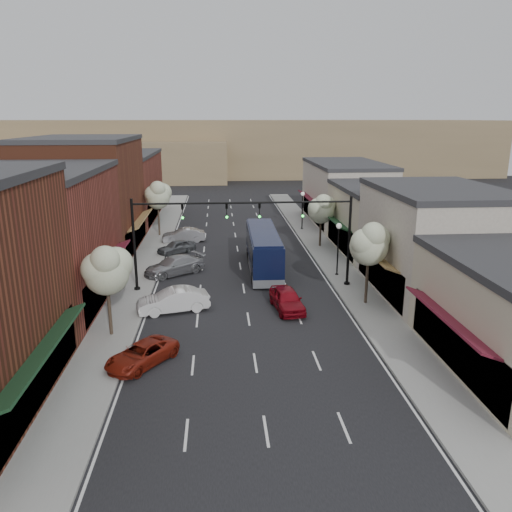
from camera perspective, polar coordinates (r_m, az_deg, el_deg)
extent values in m
plane|color=black|center=(30.70, -0.64, -8.66)|extent=(160.00, 160.00, 0.00)
cube|color=gray|center=(48.55, -12.02, 0.27)|extent=(2.80, 73.00, 0.15)
cube|color=gray|center=(49.16, 7.76, 0.66)|extent=(2.80, 73.00, 0.15)
cube|color=gray|center=(48.38, -10.38, 0.30)|extent=(0.25, 73.00, 0.17)
cube|color=gray|center=(48.89, 6.15, 0.63)|extent=(0.25, 73.00, 0.17)
cube|color=black|center=(24.24, -24.52, -12.93)|extent=(0.60, 11.90, 2.60)
cube|color=#173A1F|center=(23.33, -23.07, -9.77)|extent=(1.07, 9.80, 0.49)
cube|color=brown|center=(37.07, -23.97, 1.59)|extent=(9.00, 14.00, 9.00)
cube|color=#2D2D30|center=(36.34, -24.78, 8.80)|extent=(9.20, 14.10, 0.40)
cube|color=black|center=(36.63, -17.27, -2.63)|extent=(0.60, 11.90, 2.60)
cube|color=maroon|center=(36.04, -16.22, -0.35)|extent=(1.07, 9.80, 0.49)
cube|color=brown|center=(50.09, -18.88, 6.29)|extent=(9.00, 14.00, 10.50)
cube|color=#2D2D30|center=(49.59, -19.44, 12.51)|extent=(9.20, 14.10, 0.40)
cube|color=black|center=(49.88, -13.84, 2.37)|extent=(0.60, 11.90, 2.60)
cube|color=olive|center=(49.45, -13.04, 4.08)|extent=(1.07, 9.80, 0.49)
cube|color=brown|center=(65.72, -15.42, 7.49)|extent=(9.00, 18.00, 8.00)
cube|color=#2D2D30|center=(65.30, -15.68, 11.13)|extent=(9.20, 18.10, 0.40)
cube|color=black|center=(65.41, -11.64, 5.56)|extent=(0.60, 15.30, 2.60)
cube|color=#173A1F|center=(65.08, -11.01, 6.88)|extent=(1.07, 12.60, 0.49)
cube|color=black|center=(27.26, 22.26, -9.45)|extent=(0.60, 10.20, 2.60)
cube|color=maroon|center=(26.35, 21.02, -6.65)|extent=(1.07, 8.40, 0.49)
cube|color=#BFB3A4|center=(38.38, 19.75, 1.31)|extent=(8.00, 12.00, 7.50)
cube|color=#2D2D30|center=(37.66, 20.30, 7.14)|extent=(8.20, 12.10, 0.40)
cube|color=black|center=(37.60, 14.29, -1.94)|extent=(0.60, 10.20, 2.60)
cube|color=olive|center=(36.94, 13.27, 0.24)|extent=(1.07, 8.40, 0.49)
cube|color=#B7AC91|center=(49.45, 14.15, 3.90)|extent=(8.00, 12.00, 6.00)
cube|color=#2D2D30|center=(48.93, 14.40, 7.57)|extent=(8.20, 12.10, 0.40)
cube|color=black|center=(48.71, 9.90, 2.28)|extent=(0.60, 10.20, 2.60)
cube|color=#173A1F|center=(48.20, 9.06, 4.00)|extent=(1.07, 8.40, 0.49)
cube|color=#BFB3A4|center=(62.60, 10.20, 6.96)|extent=(8.00, 16.00, 7.00)
cube|color=#2D2D30|center=(62.17, 10.36, 10.33)|extent=(8.20, 16.10, 0.40)
cube|color=black|center=(62.09, 6.79, 5.25)|extent=(0.60, 13.60, 2.60)
cube|color=maroon|center=(61.69, 6.10, 6.61)|extent=(1.07, 11.20, 0.49)
cube|color=#7A6647|center=(118.14, -3.55, 12.32)|extent=(120.00, 30.00, 12.00)
cube|color=#7A6647|center=(108.80, -16.93, 10.36)|extent=(50.00, 20.00, 8.00)
cylinder|color=black|center=(39.27, 10.33, -3.18)|extent=(0.44, 0.44, 0.30)
cylinder|color=black|center=(38.34, 10.57, 1.57)|extent=(0.20, 0.20, 7.00)
cylinder|color=black|center=(36.89, 4.76, 6.16)|extent=(8.00, 0.14, 0.14)
imported|color=black|center=(37.06, 5.35, 5.24)|extent=(0.18, 0.46, 1.10)
sphere|color=#19E533|center=(37.02, 5.37, 4.57)|extent=(0.18, 0.18, 0.18)
imported|color=black|center=(36.66, 0.40, 5.20)|extent=(0.18, 0.46, 1.10)
sphere|color=#19E533|center=(36.62, 0.41, 4.52)|extent=(0.18, 0.18, 0.18)
cylinder|color=black|center=(38.54, -13.41, -3.72)|extent=(0.44, 0.44, 0.30)
cylinder|color=black|center=(37.59, -13.73, 1.11)|extent=(0.20, 0.20, 7.00)
cylinder|color=black|center=(36.50, -7.81, 5.97)|extent=(8.00, 0.14, 0.14)
imported|color=black|center=(36.63, -8.40, 5.02)|extent=(0.18, 0.46, 1.10)
sphere|color=#19E533|center=(36.59, -8.39, 4.34)|extent=(0.18, 0.18, 0.18)
imported|color=black|center=(36.55, -3.37, 5.14)|extent=(0.18, 0.46, 1.10)
sphere|color=#19E533|center=(36.51, -3.36, 4.46)|extent=(0.18, 0.18, 0.18)
cylinder|color=#47382B|center=(35.17, 12.55, -2.60)|extent=(0.20, 0.20, 3.71)
sphere|color=#AEBE92|center=(34.53, 12.77, 1.06)|extent=(2.60, 2.60, 2.60)
sphere|color=#AEBE92|center=(34.85, 13.46, 1.93)|extent=(2.00, 2.00, 2.00)
sphere|color=#AEBE92|center=(34.06, 12.31, 1.49)|extent=(1.90, 1.90, 1.90)
sphere|color=#AEBE92|center=(33.88, 13.27, 2.37)|extent=(1.70, 1.70, 1.70)
cylinder|color=#47382B|center=(50.19, 7.36, 2.85)|extent=(0.20, 0.20, 3.33)
sphere|color=#AEBE92|center=(49.78, 7.45, 5.19)|extent=(2.60, 2.60, 2.60)
sphere|color=#AEBE92|center=(50.10, 7.96, 5.72)|extent=(2.00, 2.00, 2.00)
sphere|color=#AEBE92|center=(49.36, 7.07, 5.48)|extent=(1.90, 1.90, 1.90)
sphere|color=#AEBE92|center=(49.18, 7.71, 6.03)|extent=(1.70, 1.70, 1.70)
cylinder|color=#47382B|center=(30.67, -16.40, -5.79)|extent=(0.20, 0.20, 3.52)
sphere|color=#AEBE92|center=(29.96, -16.72, -1.86)|extent=(2.60, 2.60, 2.60)
sphere|color=#AEBE92|center=(30.01, -15.74, -0.88)|extent=(2.00, 2.00, 2.00)
sphere|color=#AEBE92|center=(29.68, -17.64, -1.44)|extent=(1.90, 1.90, 1.90)
sphere|color=#AEBE92|center=(29.23, -16.86, -0.51)|extent=(1.70, 1.70, 1.70)
cylinder|color=#47382B|center=(55.37, -11.05, 4.15)|extent=(0.20, 0.20, 3.84)
sphere|color=#AEBE92|center=(54.96, -11.18, 6.60)|extent=(2.60, 2.60, 2.60)
sphere|color=#AEBE92|center=(55.13, -10.65, 7.16)|extent=(2.00, 2.00, 2.00)
sphere|color=#AEBE92|center=(54.66, -11.65, 6.91)|extent=(1.90, 1.90, 1.90)
sphere|color=#AEBE92|center=(54.32, -11.18, 7.53)|extent=(1.70, 1.70, 1.70)
cylinder|color=black|center=(41.54, 9.21, -2.15)|extent=(0.28, 0.28, 0.20)
cylinder|color=black|center=(41.01, 9.32, 0.38)|extent=(0.12, 0.12, 4.00)
sphere|color=white|center=(40.49, 9.46, 3.41)|extent=(0.44, 0.44, 0.44)
cylinder|color=black|center=(58.11, 5.26, 3.07)|extent=(0.28, 0.28, 0.20)
cylinder|color=black|center=(57.73, 5.31, 4.91)|extent=(0.12, 0.12, 4.00)
sphere|color=white|center=(57.37, 5.36, 7.09)|extent=(0.44, 0.44, 0.44)
cube|color=black|center=(42.38, 0.84, 0.85)|extent=(2.53, 11.08, 2.77)
cube|color=#595B60|center=(42.74, 0.83, -0.87)|extent=(2.55, 11.10, 0.64)
cube|color=black|center=(42.29, 0.84, 1.34)|extent=(2.58, 10.20, 1.01)
cube|color=black|center=(42.04, 0.85, 2.75)|extent=(2.33, 10.64, 0.23)
cube|color=black|center=(36.97, 1.50, -0.46)|extent=(1.92, 0.10, 1.11)
cylinder|color=black|center=(38.99, -0.32, -2.54)|extent=(0.31, 0.96, 0.96)
cylinder|color=black|center=(39.17, 2.86, -2.48)|extent=(0.31, 0.96, 0.96)
cylinder|color=black|center=(46.04, -0.85, 0.30)|extent=(0.31, 0.96, 0.96)
cylinder|color=black|center=(46.19, 1.84, 0.34)|extent=(0.31, 0.96, 0.96)
cylinder|color=black|center=(44.80, -0.77, -0.13)|extent=(0.31, 0.96, 0.96)
cylinder|color=black|center=(44.96, 1.99, -0.09)|extent=(0.31, 0.96, 0.96)
imported|color=maroon|center=(33.85, 3.56, -4.95)|extent=(2.31, 4.57, 1.49)
imported|color=maroon|center=(27.36, -12.92, -10.90)|extent=(4.06, 4.53, 1.17)
imported|color=silver|center=(33.93, -9.45, -5.03)|extent=(5.02, 2.79, 1.57)
imported|color=#949599|center=(41.85, -9.32, -1.09)|extent=(5.47, 4.72, 1.51)
imported|color=#525559|center=(48.31, -9.08, 1.04)|extent=(3.95, 3.42, 1.28)
imported|color=#AAAAAF|center=(52.62, -8.28, 2.36)|extent=(4.57, 2.09, 1.45)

